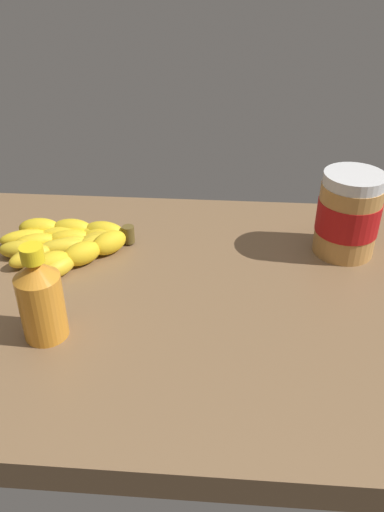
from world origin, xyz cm
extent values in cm
cube|color=brown|center=(0.00, 0.00, -2.09)|extent=(80.31, 61.43, 4.19)
ellipsoid|color=yellow|center=(11.97, -13.61, 1.80)|extent=(7.56, 4.53, 3.59)
ellipsoid|color=yellow|center=(17.66, -14.08, 1.80)|extent=(7.24, 3.79, 3.59)
ellipsoid|color=yellow|center=(23.36, -13.93, 1.80)|extent=(7.41, 4.15, 3.59)
ellipsoid|color=yellow|center=(12.40, -13.14, 1.44)|extent=(8.17, 3.08, 2.87)
ellipsoid|color=yellow|center=(18.83, -12.71, 1.44)|extent=(8.46, 4.14, 2.87)
ellipsoid|color=yellow|center=(25.08, -11.07, 1.44)|extent=(8.60, 5.47, 2.87)
ellipsoid|color=yellow|center=(11.92, -12.47, 1.50)|extent=(7.32, 3.87, 3.00)
ellipsoid|color=yellow|center=(17.41, -11.42, 1.50)|extent=(7.52, 4.64, 3.00)
ellipsoid|color=yellow|center=(22.73, -9.72, 1.50)|extent=(7.61, 5.33, 3.00)
ellipsoid|color=yellow|center=(11.84, -11.46, 1.50)|extent=(8.01, 5.42, 3.01)
ellipsoid|color=yellow|center=(17.17, -8.89, 1.50)|extent=(7.91, 6.41, 3.01)
ellipsoid|color=yellow|center=(21.93, -5.38, 1.50)|extent=(7.55, 7.18, 3.01)
ellipsoid|color=yellow|center=(11.79, -10.79, 1.54)|extent=(8.48, 6.49, 3.07)
ellipsoid|color=yellow|center=(17.66, -8.38, 1.54)|extent=(8.52, 5.20, 3.07)
ellipsoid|color=yellow|center=(23.91, -7.23, 1.54)|extent=(8.20, 3.68, 3.07)
ellipsoid|color=yellow|center=(10.55, -10.39, 1.48)|extent=(6.44, 6.24, 2.95)
ellipsoid|color=yellow|center=(13.85, -6.90, 1.48)|extent=(6.10, 6.53, 2.95)
ellipsoid|color=yellow|center=(16.63, -2.98, 1.48)|extent=(5.64, 6.68, 2.95)
ellipsoid|color=yellow|center=(10.36, -9.98, 1.86)|extent=(7.04, 7.26, 3.71)
ellipsoid|color=yellow|center=(13.98, -6.36, 1.86)|extent=(7.26, 7.04, 3.71)
ellipsoid|color=yellow|center=(17.99, -3.17, 1.86)|extent=(7.38, 6.73, 3.71)
cylinder|color=brown|center=(7.66, -13.02, 1.80)|extent=(2.00, 2.00, 3.00)
cylinder|color=#BF8442|center=(-28.28, -13.37, 6.01)|extent=(9.84, 9.84, 12.02)
cylinder|color=#B71414|center=(-28.28, -13.37, 6.61)|extent=(10.03, 10.03, 5.41)
cylinder|color=silver|center=(-28.28, -13.37, 12.96)|extent=(9.60, 9.60, 1.87)
cylinder|color=orange|center=(14.42, 10.95, 4.60)|extent=(5.82, 5.82, 9.20)
cone|color=orange|center=(14.42, 10.95, 10.39)|extent=(5.82, 5.82, 2.37)
cylinder|color=yellow|center=(14.42, 10.95, 12.61)|extent=(2.87, 2.87, 2.08)
camera|label=1|loc=(-8.86, 62.59, 46.24)|focal=36.69mm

